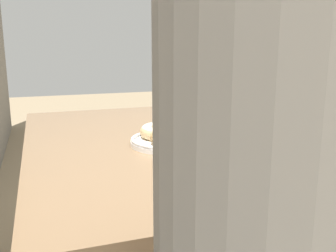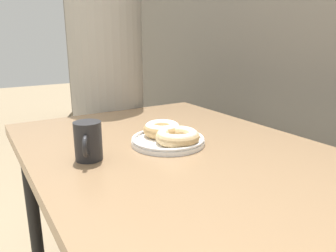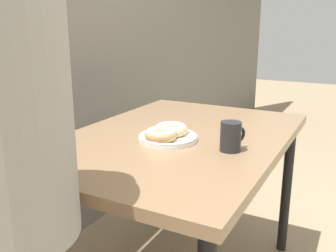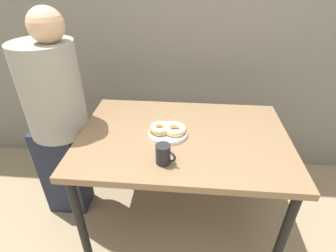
# 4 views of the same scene
# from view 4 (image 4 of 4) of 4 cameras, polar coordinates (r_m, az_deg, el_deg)

# --- Properties ---
(wall_back) EXTENTS (8.00, 0.05, 2.60)m
(wall_back) POSITION_cam_4_polar(r_m,az_deg,el_deg) (2.08, 4.72, 22.80)
(wall_back) COLOR slate
(wall_back) RESTS_ON ground_plane
(dining_table) EXTENTS (1.24, 0.85, 0.76)m
(dining_table) POSITION_cam_4_polar(r_m,az_deg,el_deg) (1.60, 3.27, -4.17)
(dining_table) COLOR #846647
(dining_table) RESTS_ON ground_plane
(donut_plate) EXTENTS (0.26, 0.23, 0.06)m
(donut_plate) POSITION_cam_4_polar(r_m,az_deg,el_deg) (1.55, -0.01, -0.89)
(donut_plate) COLOR white
(donut_plate) RESTS_ON dining_table
(coffee_mug) EXTENTS (0.11, 0.08, 0.11)m
(coffee_mug) POSITION_cam_4_polar(r_m,az_deg,el_deg) (1.32, -0.98, -6.12)
(coffee_mug) COLOR #232326
(coffee_mug) RESTS_ON dining_table
(person_figure) EXTENTS (0.38, 0.36, 1.45)m
(person_figure) POSITION_cam_4_polar(r_m,az_deg,el_deg) (1.81, -23.18, 1.76)
(person_figure) COLOR #232838
(person_figure) RESTS_ON ground_plane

